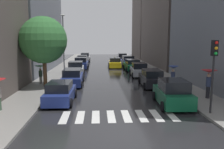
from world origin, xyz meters
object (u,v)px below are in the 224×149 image
at_px(parked_car_right_second, 152,78).
at_px(traffic_light_right_corner, 214,61).
at_px(parked_car_left_third, 76,69).
at_px(taxi_midroad, 115,63).
at_px(parked_car_left_fourth, 81,63).
at_px(parked_car_left_nearest, 60,93).
at_px(parked_car_right_fifth, 128,61).
at_px(parked_car_right_third, 139,70).
at_px(parked_car_right_nearest, 173,94).
at_px(pedestrian_far_side, 173,73).
at_px(parked_car_right_sixth, 122,58).
at_px(pedestrian_foreground, 209,77).
at_px(parked_car_right_fourth, 132,65).
at_px(pedestrian_near_tree, 40,70).
at_px(parked_car_left_sixth, 85,57).
at_px(street_tree_left, 43,40).
at_px(parked_car_left_second, 73,77).
at_px(parked_car_left_fifth, 83,60).
at_px(lamp_post_left, 63,40).

relative_size(parked_car_right_second, traffic_light_right_corner, 1.08).
distance_m(parked_car_left_third, taxi_midroad, 9.36).
bearing_deg(parked_car_left_fourth, parked_car_left_nearest, -179.54).
bearing_deg(parked_car_right_fifth, parked_car_left_third, 138.49).
relative_size(parked_car_right_second, parked_car_right_third, 1.08).
distance_m(parked_car_right_nearest, traffic_light_right_corner, 3.66).
bearing_deg(pedestrian_far_side, parked_car_right_sixth, -3.81).
relative_size(taxi_midroad, pedestrian_far_side, 2.28).
relative_size(parked_car_right_nearest, traffic_light_right_corner, 0.96).
xyz_separation_m(parked_car_right_third, pedestrian_foreground, (3.06, -11.56, 0.97)).
bearing_deg(parked_car_right_sixth, parked_car_right_fifth, -176.53).
height_order(parked_car_right_fourth, traffic_light_right_corner, traffic_light_right_corner).
xyz_separation_m(pedestrian_foreground, pedestrian_near_tree, (-13.77, 6.34, -0.22)).
relative_size(parked_car_right_third, taxi_midroad, 0.93).
bearing_deg(taxi_midroad, traffic_light_right_corner, -168.77).
relative_size(parked_car_right_sixth, pedestrian_foreground, 2.15).
bearing_deg(parked_car_left_sixth, street_tree_left, 174.49).
distance_m(parked_car_right_fifth, street_tree_left, 20.27).
bearing_deg(pedestrian_far_side, parked_car_right_second, 28.64).
xyz_separation_m(parked_car_right_nearest, parked_car_right_sixth, (-0.17, 30.18, -0.01)).
distance_m(parked_car_left_third, parked_car_right_second, 10.91).
bearing_deg(parked_car_left_second, parked_car_right_sixth, -19.05).
bearing_deg(parked_car_right_sixth, taxi_midroad, 167.68).
height_order(parked_car_left_fifth, street_tree_left, street_tree_left).
xyz_separation_m(parked_car_left_third, parked_car_left_fourth, (0.22, 6.45, 0.01)).
bearing_deg(lamp_post_left, taxi_midroad, 43.57).
relative_size(parked_car_left_third, pedestrian_far_side, 2.17).
bearing_deg(parked_car_left_nearest, taxi_midroad, -13.81).
distance_m(parked_car_right_fifth, pedestrian_far_side, 19.02).
bearing_deg(parked_car_left_fifth, taxi_midroad, -132.08).
height_order(parked_car_left_sixth, parked_car_right_nearest, parked_car_right_nearest).
xyz_separation_m(parked_car_left_sixth, pedestrian_far_side, (9.22, -28.12, 0.77)).
bearing_deg(parked_car_left_third, parked_car_right_second, -135.29).
bearing_deg(pedestrian_far_side, parked_car_left_third, 37.29).
relative_size(parked_car_left_fourth, pedestrian_foreground, 2.07).
xyz_separation_m(parked_car_left_nearest, parked_car_right_nearest, (7.77, -1.19, 0.12)).
xyz_separation_m(parked_car_left_fifth, pedestrian_near_tree, (-2.84, -19.27, 0.74)).
bearing_deg(parked_car_left_fourth, lamp_post_left, 163.27).
relative_size(pedestrian_far_side, street_tree_left, 0.32).
bearing_deg(parked_car_right_fifth, parked_car_right_nearest, 178.05).
height_order(parked_car_left_fourth, pedestrian_far_side, pedestrian_far_side).
height_order(parked_car_left_sixth, traffic_light_right_corner, traffic_light_right_corner).
xyz_separation_m(parked_car_left_fourth, parked_car_right_nearest, (7.64, -20.44, 0.01)).
relative_size(traffic_light_right_corner, lamp_post_left, 0.57).
distance_m(parked_car_right_second, pedestrian_far_side, 2.55).
height_order(parked_car_right_second, street_tree_left, street_tree_left).
bearing_deg(street_tree_left, parked_car_right_third, 33.27).
height_order(parked_car_left_second, traffic_light_right_corner, traffic_light_right_corner).
height_order(parked_car_left_nearest, parked_car_right_fifth, parked_car_right_fifth).
height_order(parked_car_right_sixth, street_tree_left, street_tree_left).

